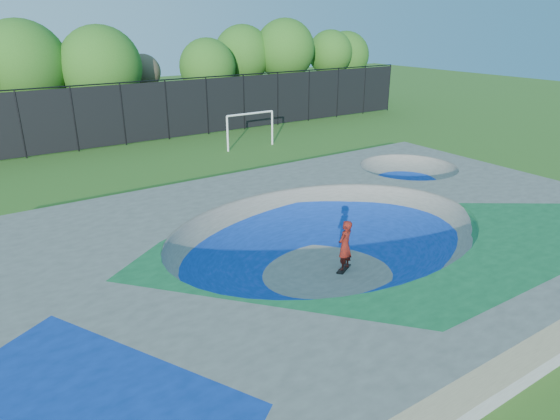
{
  "coord_description": "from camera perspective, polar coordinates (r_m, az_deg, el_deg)",
  "views": [
    {
      "loc": [
        -9.56,
        -11.39,
        7.74
      ],
      "look_at": [
        0.12,
        3.0,
        1.1
      ],
      "focal_mm": 32.0,
      "sensor_mm": 36.0,
      "label": 1
    }
  ],
  "objects": [
    {
      "name": "ground",
      "position": [
        16.77,
        5.43,
        -6.65
      ],
      "size": [
        120.0,
        120.0,
        0.0
      ],
      "primitive_type": "plane",
      "color": "#35661C",
      "rests_on": "ground"
    },
    {
      "name": "fence",
      "position": [
        34.24,
        -17.53,
        10.52
      ],
      "size": [
        48.09,
        0.09,
        4.04
      ],
      "color": "black",
      "rests_on": "ground"
    },
    {
      "name": "skateboard",
      "position": [
        16.73,
        7.29,
        -6.7
      ],
      "size": [
        0.79,
        0.56,
        0.05
      ],
      "primitive_type": "cube",
      "rotation": [
        0.0,
        0.0,
        0.49
      ],
      "color": "black",
      "rests_on": "ground"
    },
    {
      "name": "skate_deck",
      "position": [
        16.43,
        5.52,
        -4.33
      ],
      "size": [
        22.0,
        14.0,
        1.5
      ],
      "primitive_type": "cube",
      "color": "gray",
      "rests_on": "ground"
    },
    {
      "name": "treeline",
      "position": [
        38.04,
        -25.32,
        14.71
      ],
      "size": [
        52.74,
        7.69,
        8.01
      ],
      "color": "#442C22",
      "rests_on": "ground"
    },
    {
      "name": "soccer_goal",
      "position": [
        32.1,
        -3.41,
        9.84
      ],
      "size": [
        3.42,
        0.12,
        2.26
      ],
      "color": "white",
      "rests_on": "ground"
    },
    {
      "name": "skater",
      "position": [
        16.36,
        7.43,
        -4.07
      ],
      "size": [
        0.74,
        0.61,
        1.74
      ],
      "primitive_type": "imported",
      "rotation": [
        0.0,
        0.0,
        3.49
      ],
      "color": "red",
      "rests_on": "ground"
    }
  ]
}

